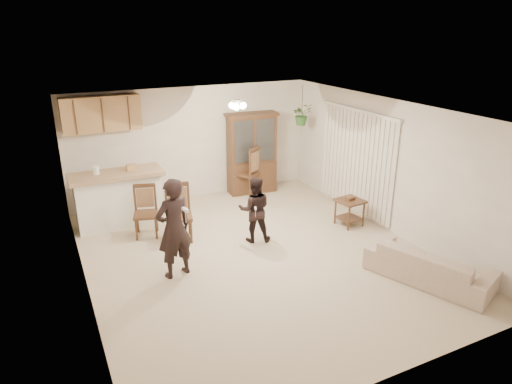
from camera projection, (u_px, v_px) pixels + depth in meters
name	position (u px, v px, depth m)	size (l,w,h in m)	color
floor	(257.00, 256.00, 7.87)	(6.50, 6.50, 0.00)	#C7B596
ceiling	(257.00, 111.00, 7.00)	(5.50, 6.50, 0.02)	white
wall_back	(193.00, 143.00, 10.18)	(5.50, 0.02, 2.50)	beige
wall_front	(395.00, 284.00, 4.70)	(5.50, 0.02, 2.50)	beige
wall_left	(78.00, 217.00, 6.31)	(0.02, 6.50, 2.50)	beige
wall_right	(388.00, 166.00, 8.57)	(0.02, 6.50, 2.50)	beige
breakfast_bar	(119.00, 201.00, 8.92)	(1.60, 0.55, 1.00)	white
bar_top	(116.00, 174.00, 8.73)	(1.75, 0.70, 0.08)	tan
upper_cabinets	(101.00, 114.00, 8.95)	(1.50, 0.34, 0.70)	#9C7A44
vertical_blinds	(356.00, 162.00, 9.36)	(0.06, 2.30, 2.10)	silver
ceiling_fixture	(237.00, 105.00, 8.13)	(0.36, 0.36, 0.20)	beige
hanging_plant	(302.00, 114.00, 10.20)	(0.43, 0.37, 0.48)	#255321
plant_cord	(302.00, 100.00, 10.08)	(0.01, 0.01, 0.65)	black
sofa	(430.00, 259.00, 6.99)	(1.87, 0.73, 0.73)	beige
adult	(174.00, 223.00, 6.97)	(0.66, 0.43, 1.80)	black
child	(255.00, 206.00, 8.20)	(0.66, 0.51, 1.35)	black
china_hutch	(252.00, 154.00, 10.57)	(1.22, 0.56, 1.87)	#3A2215
side_table	(349.00, 212.00, 8.98)	(0.53, 0.53, 0.59)	#3A2215
chair_bar	(146.00, 222.00, 8.52)	(0.53, 0.53, 0.98)	#3A2215
chair_hutch_left	(180.00, 225.00, 8.35)	(0.56, 0.56, 1.06)	#3A2215
chair_hutch_right	(247.00, 181.00, 10.58)	(0.72, 0.72, 1.17)	#3A2215
controller_adult	(185.00, 210.00, 6.58)	(0.04, 0.14, 0.04)	silver
controller_child	(255.00, 208.00, 7.91)	(0.03, 0.11, 0.03)	silver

